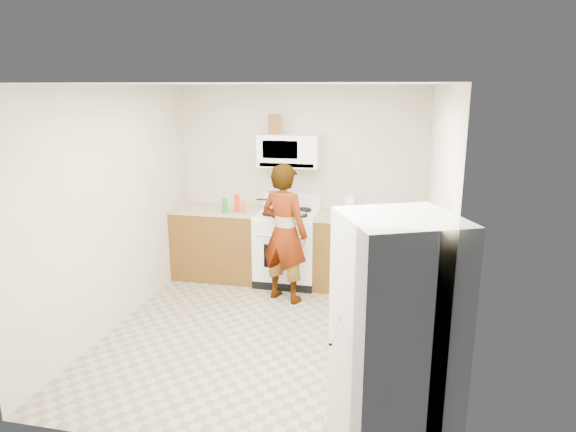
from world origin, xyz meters
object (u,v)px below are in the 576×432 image
(kettle, at_px, (350,205))
(gas_range, at_px, (287,246))
(microwave, at_px, (289,150))
(person, at_px, (284,233))
(saucepan, at_px, (276,203))
(fridge, at_px, (395,341))

(kettle, bearing_deg, gas_range, -146.52)
(microwave, distance_m, person, 1.12)
(saucepan, bearing_deg, person, -68.21)
(gas_range, relative_size, microwave, 1.49)
(gas_range, bearing_deg, saucepan, 151.33)
(microwave, distance_m, saucepan, 0.70)
(person, relative_size, kettle, 8.69)
(gas_range, bearing_deg, kettle, 13.61)
(gas_range, relative_size, kettle, 5.97)
(microwave, bearing_deg, saucepan, -168.96)
(person, height_order, saucepan, person)
(saucepan, bearing_deg, fridge, -63.15)
(gas_range, height_order, saucepan, gas_range)
(microwave, relative_size, fridge, 0.45)
(microwave, height_order, person, microwave)
(gas_range, relative_size, saucepan, 4.82)
(person, distance_m, fridge, 2.76)
(person, xyz_separation_m, fridge, (1.30, -2.43, 0.03))
(microwave, distance_m, fridge, 3.52)
(person, height_order, fridge, fridge)
(gas_range, distance_m, person, 0.66)
(microwave, height_order, saucepan, microwave)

